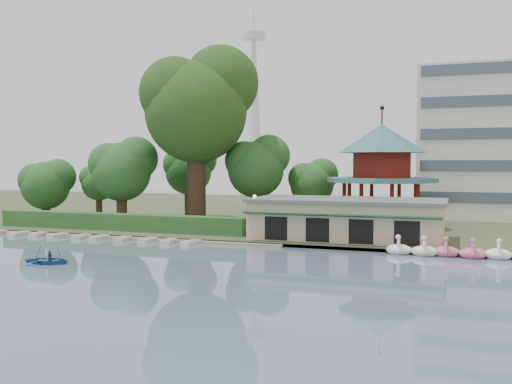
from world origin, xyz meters
The scene contains 14 objects.
ground_plane centered at (0.00, 0.00, 0.00)m, with size 220.00×220.00×0.00m, color slate.
shore centered at (0.00, 52.00, 0.20)m, with size 220.00×70.00×0.40m, color #424930.
embankment centered at (0.00, 17.30, 0.15)m, with size 220.00×0.60×0.30m, color gray.
dock centered at (-12.00, 17.20, 0.12)m, with size 34.00×1.60×0.24m, color gray.
boathouse centered at (10.00, 21.97, 2.37)m, with size 18.60×9.39×3.90m.
pavilion centered at (12.00, 32.00, 7.48)m, with size 12.40×12.40×13.50m.
broadcast_tower centered at (-42.00, 140.00, 33.98)m, with size 8.00×8.00×96.00m.
hedge centered at (-15.00, 20.50, 1.30)m, with size 30.00×2.00×1.80m, color #295C26.
lamp_post centered at (1.50, 19.00, 3.34)m, with size 0.36×0.36×4.28m.
big_tree centered at (-8.84, 28.19, 14.85)m, with size 13.19×12.29×21.30m.
small_trees centered at (-13.75, 30.78, 6.61)m, with size 39.37×16.78×10.80m.
swan_boats centered at (22.45, 16.57, 0.40)m, with size 15.69×2.14×1.92m.
moored_rowboats centered at (-15.29, 15.82, 0.18)m, with size 24.76×2.68×0.36m.
rowboat_with_passengers centered at (-9.65, 2.76, 0.50)m, with size 5.17×3.97×2.01m.
Camera 1 is at (20.09, -33.05, 7.84)m, focal length 40.00 mm.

